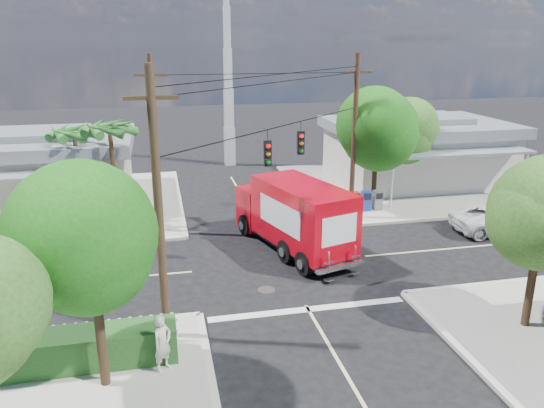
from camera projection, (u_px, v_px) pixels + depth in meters
name	position (u px, v px, depth m)	size (l,w,h in m)	color
ground	(282.00, 264.00, 23.77)	(120.00, 120.00, 0.00)	black
sidewalk_ne	(400.00, 186.00, 36.12)	(14.12, 14.12, 0.14)	#9D978D
sidewalk_nw	(63.00, 206.00, 31.67)	(14.12, 14.12, 0.14)	#9D978D
road_markings	(290.00, 277.00, 22.40)	(32.00, 32.00, 0.01)	beige
building_ne	(417.00, 149.00, 36.79)	(11.80, 10.20, 4.50)	beige
building_nw	(43.00, 166.00, 32.28)	(10.80, 10.20, 4.30)	beige
radio_tower	(228.00, 93.00, 40.84)	(0.80, 0.80, 17.00)	silver
tree_sw_front	(91.00, 249.00, 14.02)	(3.88, 3.78, 6.03)	#422D1C
tree_ne_front	(378.00, 129.00, 30.12)	(4.21, 4.14, 6.66)	#422D1C
tree_ne_back	(402.00, 131.00, 32.88)	(3.77, 3.66, 5.82)	#422D1C
tree_se	(543.00, 219.00, 17.24)	(3.67, 3.54, 5.62)	#422D1C
palm_nw_front	(110.00, 131.00, 27.73)	(3.01, 3.08, 5.59)	#422D1C
palm_nw_back	(74.00, 134.00, 28.83)	(3.01, 3.08, 5.19)	#422D1C
utility_poles	(239.00, 156.00, 23.55)	(12.00, 10.68, 9.00)	#473321
picket_fence	(83.00, 335.00, 16.75)	(5.94, 0.06, 1.00)	silver
hedge_sw	(73.00, 350.00, 15.96)	(6.20, 1.20, 1.10)	#1B4718
vending_boxes	(366.00, 201.00, 30.67)	(1.90, 0.50, 1.10)	#A1261B
delivery_truck	(294.00, 216.00, 24.85)	(4.47, 8.13, 3.38)	black
parked_car	(501.00, 219.00, 27.47)	(2.33, 5.05, 1.40)	silver
pedestrian	(163.00, 343.00, 15.68)	(0.65, 0.43, 1.78)	beige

